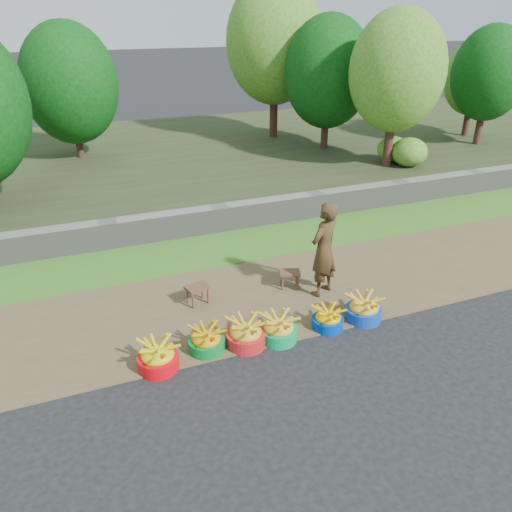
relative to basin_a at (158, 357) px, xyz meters
name	(u,v)px	position (x,y,z in m)	size (l,w,h in m)	color
ground_plane	(309,338)	(2.10, -0.13, -0.18)	(120.00, 120.00, 0.00)	black
dirt_shoulder	(274,295)	(2.10, 1.12, -0.17)	(80.00, 2.50, 0.02)	brown
grass_verge	(233,246)	(2.10, 3.12, -0.16)	(80.00, 1.50, 0.04)	#3C7621
retaining_wall	(220,219)	(2.10, 3.97, 0.10)	(80.00, 0.35, 0.55)	slate
earth_bank	(168,160)	(2.10, 8.87, 0.07)	(80.00, 10.00, 0.50)	#2E381D
vegetation	(228,82)	(3.48, 7.28, 2.35)	(36.14, 7.79, 4.63)	#3C211A
basin_a	(158,357)	(0.00, 0.00, 0.00)	(0.53, 0.53, 0.40)	red
basin_b	(206,341)	(0.68, 0.13, -0.01)	(0.49, 0.49, 0.37)	#077729
basin_c	(246,334)	(1.22, 0.05, 0.01)	(0.55, 0.55, 0.41)	red
basin_d	(278,329)	(1.69, 0.01, 0.00)	(0.53, 0.53, 0.39)	#07954F
basin_e	(328,319)	(2.47, 0.00, -0.03)	(0.46, 0.46, 0.34)	#0033AC
basin_f	(364,309)	(3.07, 0.01, 0.00)	(0.54, 0.54, 0.40)	#113DA5
stool_left	(197,290)	(0.89, 1.32, 0.08)	(0.40, 0.33, 0.30)	brown
stool_right	(290,275)	(2.44, 1.26, 0.07)	(0.40, 0.35, 0.29)	brown
vendor_woman	(324,249)	(2.85, 0.91, 0.62)	(0.57, 0.37, 1.55)	black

